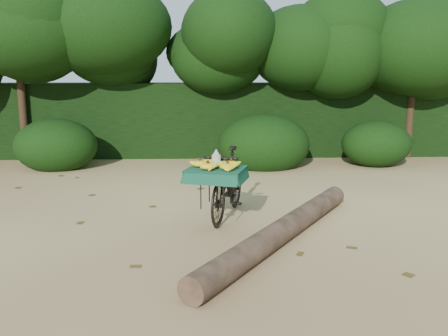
{
  "coord_description": "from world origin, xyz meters",
  "views": [
    {
      "loc": [
        0.19,
        -5.93,
        2.0
      ],
      "look_at": [
        0.45,
        0.28,
        0.77
      ],
      "focal_mm": 38.0,
      "sensor_mm": 36.0,
      "label": 1
    }
  ],
  "objects": [
    {
      "name": "hedge_backdrop",
      "position": [
        0.0,
        6.3,
        0.9
      ],
      "size": [
        26.0,
        1.8,
        1.8
      ],
      "primitive_type": "cube",
      "color": "black",
      "rests_on": "ground"
    },
    {
      "name": "bush_clumps",
      "position": [
        0.5,
        4.3,
        0.45
      ],
      "size": [
        8.8,
        1.7,
        0.9
      ],
      "primitive_type": null,
      "color": "black",
      "rests_on": "ground"
    },
    {
      "name": "ground",
      "position": [
        0.0,
        0.0,
        0.0
      ],
      "size": [
        80.0,
        80.0,
        0.0
      ],
      "primitive_type": "plane",
      "color": "#D1B86F",
      "rests_on": "ground"
    },
    {
      "name": "leaf_litter",
      "position": [
        0.0,
        0.65,
        0.01
      ],
      "size": [
        7.0,
        7.3,
        0.01
      ],
      "primitive_type": null,
      "color": "#533E16",
      "rests_on": "ground"
    },
    {
      "name": "vendor_bicycle",
      "position": [
        0.51,
        0.56,
        0.51
      ],
      "size": [
        1.07,
        1.81,
        1.0
      ],
      "rotation": [
        0.0,
        0.0,
        -0.3
      ],
      "color": "black",
      "rests_on": "ground"
    },
    {
      "name": "tree_row",
      "position": [
        -0.65,
        5.5,
        2.0
      ],
      "size": [
        14.5,
        2.0,
        4.0
      ],
      "primitive_type": null,
      "color": "black",
      "rests_on": "ground"
    },
    {
      "name": "fallen_log",
      "position": [
        1.15,
        -0.44,
        0.14
      ],
      "size": [
        2.42,
        3.45,
        0.29
      ],
      "primitive_type": "cylinder",
      "rotation": [
        1.57,
        0.0,
        -0.59
      ],
      "color": "brown",
      "rests_on": "ground"
    }
  ]
}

